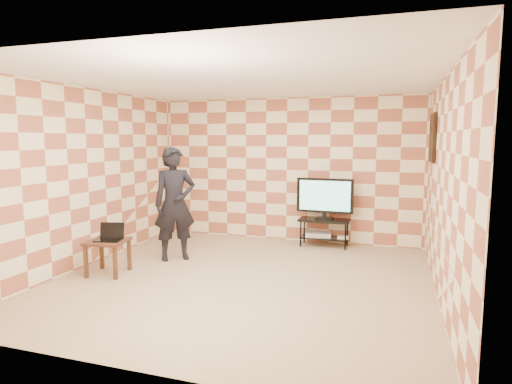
# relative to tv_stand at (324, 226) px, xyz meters

# --- Properties ---
(floor) EXTENTS (5.00, 5.00, 0.00)m
(floor) POSITION_rel_tv_stand_xyz_m (-0.78, -2.20, -0.36)
(floor) COLOR tan
(floor) RESTS_ON ground
(wall_back) EXTENTS (5.00, 0.02, 2.70)m
(wall_back) POSITION_rel_tv_stand_xyz_m (-0.78, 0.30, 0.99)
(wall_back) COLOR #F9EEC2
(wall_back) RESTS_ON ground
(wall_front) EXTENTS (5.00, 0.02, 2.70)m
(wall_front) POSITION_rel_tv_stand_xyz_m (-0.78, -4.70, 0.99)
(wall_front) COLOR #F9EEC2
(wall_front) RESTS_ON ground
(wall_left) EXTENTS (0.02, 5.00, 2.70)m
(wall_left) POSITION_rel_tv_stand_xyz_m (-3.28, -2.20, 0.99)
(wall_left) COLOR #F9EEC2
(wall_left) RESTS_ON ground
(wall_right) EXTENTS (0.02, 5.00, 2.70)m
(wall_right) POSITION_rel_tv_stand_xyz_m (1.72, -2.20, 0.99)
(wall_right) COLOR #F9EEC2
(wall_right) RESTS_ON ground
(ceiling) EXTENTS (5.00, 5.00, 0.02)m
(ceiling) POSITION_rel_tv_stand_xyz_m (-0.78, -2.20, 2.34)
(ceiling) COLOR white
(ceiling) RESTS_ON wall_back
(wall_art) EXTENTS (0.04, 0.72, 0.72)m
(wall_art) POSITION_rel_tv_stand_xyz_m (1.69, -0.65, 1.59)
(wall_art) COLOR black
(wall_art) RESTS_ON wall_right
(tv_stand) EXTENTS (0.90, 0.41, 0.50)m
(tv_stand) POSITION_rel_tv_stand_xyz_m (0.00, 0.00, 0.00)
(tv_stand) COLOR black
(tv_stand) RESTS_ON floor
(tv) EXTENTS (1.02, 0.20, 0.74)m
(tv) POSITION_rel_tv_stand_xyz_m (0.00, -0.00, 0.54)
(tv) COLOR black
(tv) RESTS_ON tv_stand
(dvd_player) EXTENTS (0.50, 0.40, 0.08)m
(dvd_player) POSITION_rel_tv_stand_xyz_m (-0.11, 0.01, -0.15)
(dvd_player) COLOR #B2B2B5
(dvd_player) RESTS_ON tv_stand
(game_console) EXTENTS (0.21, 0.16, 0.04)m
(game_console) POSITION_rel_tv_stand_xyz_m (0.34, -0.04, -0.17)
(game_console) COLOR silver
(game_console) RESTS_ON tv_stand
(side_table) EXTENTS (0.60, 0.60, 0.50)m
(side_table) POSITION_rel_tv_stand_xyz_m (-2.70, -2.56, 0.05)
(side_table) COLOR #3D2516
(side_table) RESTS_ON floor
(laptop) EXTENTS (0.41, 0.35, 0.24)m
(laptop) POSITION_rel_tv_stand_xyz_m (-2.67, -2.54, 0.19)
(laptop) COLOR black
(laptop) RESTS_ON side_table
(person) EXTENTS (0.78, 0.75, 1.81)m
(person) POSITION_rel_tv_stand_xyz_m (-2.15, -1.57, 0.54)
(person) COLOR black
(person) RESTS_ON floor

